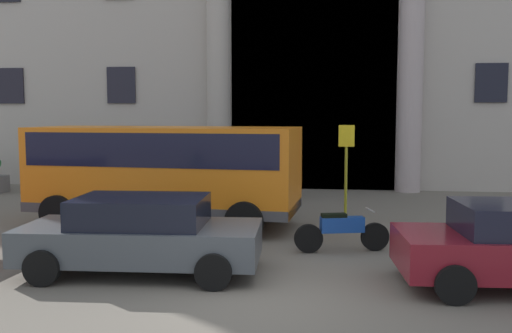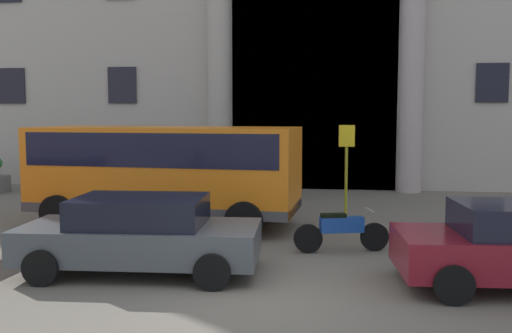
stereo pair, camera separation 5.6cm
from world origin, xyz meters
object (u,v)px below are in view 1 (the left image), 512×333
object	(u,v)px
hedge_planter_entrance_right	(261,178)
hedge_planter_entrance_left	(62,175)
parked_estate_mid	(141,234)
bus_stop_sign	(346,160)
orange_minibus	(165,167)
motorcycle_far_end	(147,228)
scooter_by_planter	(340,230)

from	to	relation	value
hedge_planter_entrance_right	hedge_planter_entrance_left	distance (m)	7.34
hedge_planter_entrance_right	parked_estate_mid	bearing A→B (deg)	-97.37
bus_stop_sign	orange_minibus	bearing A→B (deg)	-157.68
orange_minibus	hedge_planter_entrance_left	bearing A→B (deg)	140.87
orange_minibus	hedge_planter_entrance_left	xyz separation A→B (m)	(-5.40, 5.24, -0.86)
hedge_planter_entrance_left	parked_estate_mid	bearing A→B (deg)	-56.92
hedge_planter_entrance_left	hedge_planter_entrance_right	bearing A→B (deg)	-2.76
hedge_planter_entrance_left	orange_minibus	bearing A→B (deg)	-44.16
hedge_planter_entrance_left	parked_estate_mid	size ratio (longest dim) A/B	0.49
motorcycle_far_end	parked_estate_mid	bearing A→B (deg)	-71.65
parked_estate_mid	motorcycle_far_end	xyz separation A→B (m)	(-0.45, 1.71, -0.26)
hedge_planter_entrance_right	parked_estate_mid	world-z (taller)	hedge_planter_entrance_right
bus_stop_sign	motorcycle_far_end	xyz separation A→B (m)	(-4.35, -4.41, -1.14)
hedge_planter_entrance_left	parked_estate_mid	xyz separation A→B (m)	(6.15, -9.45, 0.04)
scooter_by_planter	parked_estate_mid	bearing A→B (deg)	-164.65
bus_stop_sign	scooter_by_planter	xyz separation A→B (m)	(-0.27, -4.12, -1.14)
bus_stop_sign	hedge_planter_entrance_right	world-z (taller)	bus_stop_sign
hedge_planter_entrance_right	bus_stop_sign	bearing A→B (deg)	-47.46
parked_estate_mid	scooter_by_planter	world-z (taller)	parked_estate_mid
bus_stop_sign	hedge_planter_entrance_left	size ratio (longest dim) A/B	1.21
hedge_planter_entrance_left	scooter_by_planter	distance (m)	12.30
motorcycle_far_end	bus_stop_sign	bearing A→B (deg)	49.08
hedge_planter_entrance_right	motorcycle_far_end	size ratio (longest dim) A/B	0.98
hedge_planter_entrance_left	parked_estate_mid	world-z (taller)	hedge_planter_entrance_left
bus_stop_sign	motorcycle_far_end	distance (m)	6.30
bus_stop_sign	hedge_planter_entrance_left	xyz separation A→B (m)	(-10.06, 3.33, -0.92)
hedge_planter_entrance_left	motorcycle_far_end	bearing A→B (deg)	-53.59
bus_stop_sign	parked_estate_mid	bearing A→B (deg)	-122.54
parked_estate_mid	motorcycle_far_end	bearing A→B (deg)	102.18
orange_minibus	bus_stop_sign	xyz separation A→B (m)	(4.66, 1.91, 0.05)
bus_stop_sign	hedge_planter_entrance_right	xyz separation A→B (m)	(-2.73, 2.97, -0.90)
orange_minibus	bus_stop_sign	bearing A→B (deg)	27.35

